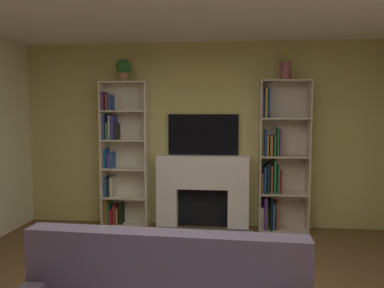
# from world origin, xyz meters

# --- Properties ---
(wall_back_accent) EXTENTS (5.37, 0.06, 2.64)m
(wall_back_accent) POSITION_xyz_m (0.00, 2.78, 1.32)
(wall_back_accent) COLOR tan
(wall_back_accent) RESTS_ON ground_plane
(fireplace) EXTENTS (1.40, 0.56, 1.04)m
(fireplace) POSITION_xyz_m (0.00, 2.62, 0.55)
(fireplace) COLOR white
(fireplace) RESTS_ON ground_plane
(tv) EXTENTS (1.00, 0.06, 0.58)m
(tv) POSITION_xyz_m (0.00, 2.72, 1.33)
(tv) COLOR black
(tv) RESTS_ON fireplace
(bookshelf_left) EXTENTS (0.67, 0.28, 2.08)m
(bookshelf_left) POSITION_xyz_m (-1.20, 2.65, 0.99)
(bookshelf_left) COLOR beige
(bookshelf_left) RESTS_ON ground_plane
(bookshelf_right) EXTENTS (0.67, 0.30, 2.08)m
(bookshelf_right) POSITION_xyz_m (1.04, 2.64, 0.94)
(bookshelf_right) COLOR beige
(bookshelf_right) RESTS_ON ground_plane
(potted_plant) EXTENTS (0.21, 0.21, 0.31)m
(potted_plant) POSITION_xyz_m (-1.12, 2.60, 2.25)
(potted_plant) COLOR #A67B53
(potted_plant) RESTS_ON bookshelf_left
(vase_with_flowers) EXTENTS (0.14, 0.14, 0.41)m
(vase_with_flowers) POSITION_xyz_m (1.12, 2.60, 2.21)
(vase_with_flowers) COLOR #8D4B4C
(vase_with_flowers) RESTS_ON bookshelf_right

